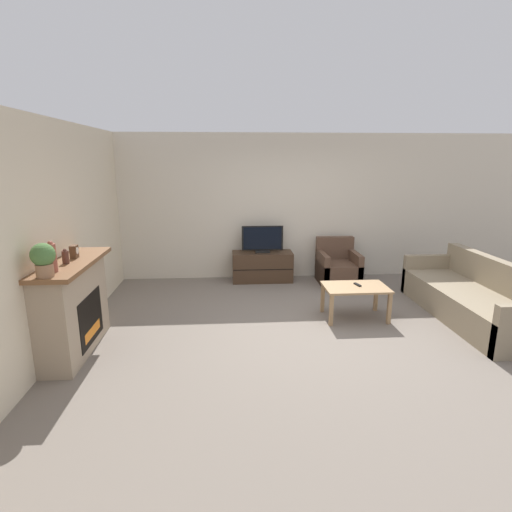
# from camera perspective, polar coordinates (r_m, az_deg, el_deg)

# --- Properties ---
(ground_plane) EXTENTS (24.00, 24.00, 0.00)m
(ground_plane) POSITION_cam_1_polar(r_m,az_deg,el_deg) (5.65, 7.54, -9.73)
(ground_plane) COLOR slate
(wall_back) EXTENTS (12.00, 0.06, 2.70)m
(wall_back) POSITION_cam_1_polar(r_m,az_deg,el_deg) (7.61, 4.26, 6.98)
(wall_back) COLOR beige
(wall_back) RESTS_ON ground
(wall_left) EXTENTS (0.06, 12.00, 2.70)m
(wall_left) POSITION_cam_1_polar(r_m,az_deg,el_deg) (5.54, -25.58, 3.16)
(wall_left) COLOR beige
(wall_left) RESTS_ON ground
(fireplace) EXTENTS (0.49, 1.48, 1.11)m
(fireplace) POSITION_cam_1_polar(r_m,az_deg,el_deg) (5.16, -24.60, -6.52)
(fireplace) COLOR tan
(fireplace) RESTS_ON ground
(mantel_vase_left) EXTENTS (0.09, 0.09, 0.32)m
(mantel_vase_left) POSITION_cam_1_polar(r_m,az_deg,el_deg) (4.57, -27.16, -0.16)
(mantel_vase_left) COLOR #994C3D
(mantel_vase_left) RESTS_ON fireplace
(mantel_vase_centre_left) EXTENTS (0.07, 0.07, 0.17)m
(mantel_vase_centre_left) POSITION_cam_1_polar(r_m,az_deg,el_deg) (4.88, -25.58, -0.10)
(mantel_vase_centre_left) COLOR #512D23
(mantel_vase_centre_left) RESTS_ON fireplace
(mantel_clock) EXTENTS (0.08, 0.11, 0.15)m
(mantel_clock) POSITION_cam_1_polar(r_m,az_deg,el_deg) (5.12, -24.54, 0.57)
(mantel_clock) COLOR brown
(mantel_clock) RESTS_ON fireplace
(potted_plant) EXTENTS (0.23, 0.23, 0.34)m
(potted_plant) POSITION_cam_1_polar(r_m,az_deg,el_deg) (4.40, -28.12, -0.29)
(potted_plant) COLOR #936B4C
(potted_plant) RESTS_ON fireplace
(tv_stand) EXTENTS (1.11, 0.46, 0.55)m
(tv_stand) POSITION_cam_1_polar(r_m,az_deg,el_deg) (7.47, 0.91, -1.51)
(tv_stand) COLOR #422D1E
(tv_stand) RESTS_ON ground
(tv) EXTENTS (0.76, 0.18, 0.49)m
(tv) POSITION_cam_1_polar(r_m,az_deg,el_deg) (7.35, 0.92, 2.28)
(tv) COLOR black
(tv) RESTS_ON tv_stand
(armchair) EXTENTS (0.70, 0.76, 0.82)m
(armchair) POSITION_cam_1_polar(r_m,az_deg,el_deg) (7.50, 11.59, -1.76)
(armchair) COLOR brown
(armchair) RESTS_ON ground
(coffee_table) EXTENTS (0.89, 0.59, 0.47)m
(coffee_table) POSITION_cam_1_polar(r_m,az_deg,el_deg) (5.88, 14.02, -4.84)
(coffee_table) COLOR #A37F56
(coffee_table) RESTS_ON ground
(remote) EXTENTS (0.08, 0.16, 0.02)m
(remote) POSITION_cam_1_polar(r_m,az_deg,el_deg) (5.91, 14.30, -3.98)
(remote) COLOR black
(remote) RESTS_ON coffee_table
(couch) EXTENTS (0.92, 2.48, 0.85)m
(couch) POSITION_cam_1_polar(r_m,az_deg,el_deg) (6.51, 28.66, -5.51)
(couch) COLOR gray
(couch) RESTS_ON ground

